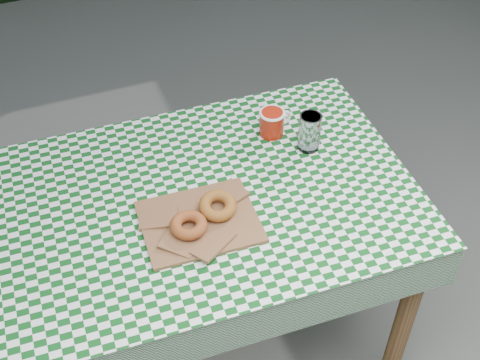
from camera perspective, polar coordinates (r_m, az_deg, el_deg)
name	(u,v)px	position (r m, az deg, el deg)	size (l,w,h in m)	color
ground	(181,359)	(2.42, -5.27, -15.42)	(60.00, 60.00, 0.00)	#54544F
table	(207,278)	(2.15, -2.90, -8.63)	(1.21, 0.80, 0.75)	brown
tablecloth	(203,198)	(1.86, -3.31, -1.60)	(1.23, 0.82, 0.01)	#0A4615
paper_bag	(200,221)	(1.78, -3.59, -3.62)	(0.32, 0.25, 0.02)	brown
bagel_front	(189,225)	(1.74, -4.56, -3.99)	(0.10, 0.10, 0.03)	#A44D21
bagel_back	(218,206)	(1.79, -1.99, -2.29)	(0.10, 0.10, 0.03)	#994A1F
coffee_mug	(272,123)	(2.04, 2.81, 5.05)	(0.15, 0.15, 0.09)	#9E1B0A
drinking_glass	(310,132)	(1.98, 6.15, 4.24)	(0.07, 0.07, 0.12)	silver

